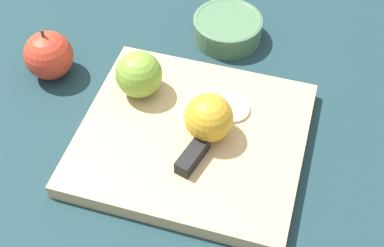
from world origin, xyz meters
TOP-DOWN VIEW (x-y plane):
  - ground_plane at (0.00, 0.00)m, footprint 4.00×4.00m
  - cutting_board at (0.00, 0.00)m, footprint 0.32×0.29m
  - apple_half_left at (-0.10, 0.05)m, footprint 0.07×0.07m
  - apple_half_right at (0.02, 0.01)m, footprint 0.07×0.07m
  - knife at (0.02, -0.04)m, footprint 0.05×0.16m
  - apple_slice at (0.04, 0.06)m, footprint 0.05×0.05m
  - apple_whole at (-0.26, 0.07)m, footprint 0.08×0.08m
  - bowl at (-0.01, 0.24)m, footprint 0.12×0.12m

SIDE VIEW (x-z plane):
  - ground_plane at x=0.00m, z-range 0.00..0.00m
  - cutting_board at x=0.00m, z-range 0.00..0.02m
  - bowl at x=-0.01m, z-range 0.00..0.04m
  - apple_slice at x=0.04m, z-range 0.02..0.03m
  - knife at x=0.02m, z-range 0.02..0.04m
  - apple_whole at x=-0.26m, z-range -0.01..0.08m
  - apple_half_right at x=0.02m, z-range 0.02..0.09m
  - apple_half_left at x=-0.10m, z-range 0.02..0.09m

